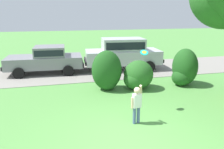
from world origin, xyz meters
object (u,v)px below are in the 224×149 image
at_px(parked_sedan, 46,59).
at_px(child_thrower, 137,102).
at_px(parked_suv, 123,52).
at_px(frisbee, 144,52).

height_order(parked_sedan, child_thrower, parked_sedan).
bearing_deg(parked_suv, child_thrower, -103.06).
xyz_separation_m(parked_sedan, parked_suv, (4.53, -0.25, 0.23)).
xyz_separation_m(parked_suv, child_thrower, (-1.60, -6.91, -0.36)).
bearing_deg(frisbee, parked_suv, 80.30).
relative_size(parked_sedan, parked_suv, 0.93).
relative_size(parked_sedan, child_thrower, 3.48).
bearing_deg(child_thrower, parked_suv, 76.94).
bearing_deg(frisbee, parked_sedan, 119.82).
bearing_deg(parked_sedan, child_thrower, -67.72).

